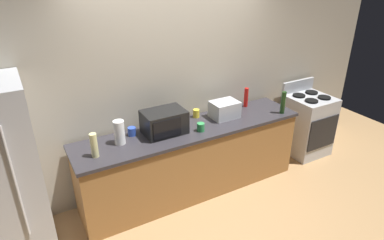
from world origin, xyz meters
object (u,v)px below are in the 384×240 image
Objects in this scene: toaster_oven at (224,109)px; bottle_wine at (283,103)px; bottle_hot_sauce at (246,97)px; microwave at (164,122)px; paper_towel_roll at (119,132)px; stove_range at (307,124)px; mug_yellow at (196,113)px; mug_blue at (132,131)px; bottle_vinegar at (94,145)px; mug_green at (201,127)px.

bottle_wine reaches higher than toaster_oven.
toaster_oven is at bearing -162.42° from bottle_hot_sauce.
microwave is 1.30m from bottle_hot_sauce.
toaster_oven is (0.84, 0.01, -0.03)m from microwave.
microwave and paper_towel_roll have the same top height.
stove_range is 10.38× the size of mug_yellow.
paper_towel_roll is 2.11m from bottle_wine.
stove_range is at bearing -1.00° from paper_towel_roll.
bottle_vinegar is at bearing -152.19° from mug_blue.
mug_yellow is 1.07× the size of mug_blue.
mug_blue is (-1.92, 0.38, -0.10)m from bottle_wine.
toaster_oven reaches higher than mug_yellow.
stove_range is 11.15× the size of mug_blue.
toaster_oven is 0.78m from bottle_wine.
toaster_oven is at bearing 5.06° from bottle_vinegar.
bottle_wine is (2.10, -0.26, 0.01)m from paper_towel_roll.
toaster_oven is 1.69m from bottle_vinegar.
stove_range is at bearing 15.10° from bottle_wine.
paper_towel_roll is at bearing 24.24° from bottle_vinegar.
bottle_hot_sauce is 0.50m from bottle_wine.
bottle_hot_sauce reaches higher than stove_range.
toaster_oven is 1.31× the size of bottle_vinegar.
bottle_wine is at bearing -9.25° from microwave.
microwave is 1.41× the size of toaster_oven.
bottle_vinegar is 0.98× the size of bottle_hot_sauce.
bottle_hot_sauce is at bearing 124.37° from bottle_wine.
mug_yellow is at bearing 151.02° from toaster_oven.
paper_towel_roll is 1.08m from mug_yellow.
bottle_wine is at bearing -22.98° from mug_yellow.
toaster_oven is at bearing -5.14° from mug_blue.
mug_blue is (-1.64, -0.03, -0.08)m from bottle_hot_sauce.
toaster_oven is 3.27× the size of mug_yellow.
mug_yellow is (1.06, 0.18, -0.08)m from paper_towel_roll.
mug_yellow is 1.06× the size of mug_green.
bottle_wine is 1.96m from mug_blue.
microwave is at bearing -173.20° from bottle_hot_sauce.
bottle_wine is 1.13m from mug_yellow.
mug_yellow is (-0.31, 0.17, -0.05)m from toaster_oven.
bottle_vinegar is at bearing -174.94° from toaster_oven.
bottle_vinegar is 2.15m from bottle_hot_sauce.
mug_yellow is at bearing 172.66° from stove_range.
microwave is 1.85× the size of bottle_vinegar.
mug_green is (-0.90, -0.33, -0.08)m from bottle_hot_sauce.
microwave is 0.57m from mug_yellow.
toaster_oven is 0.47m from bottle_hot_sauce.
paper_towel_roll is at bearing -179.58° from toaster_oven.
mug_green is at bearing -112.20° from mug_yellow.
bottle_hot_sauce is at bearing 4.77° from paper_towel_roll.
paper_towel_roll is 2.75× the size of mug_green.
bottle_wine reaches higher than bottle_hot_sauce.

